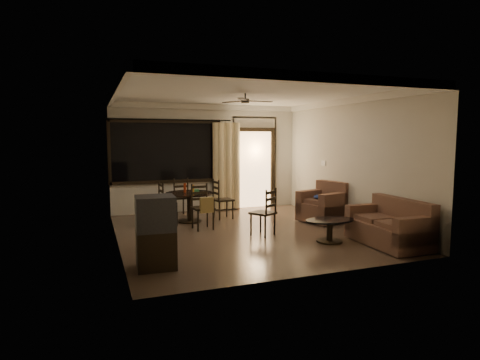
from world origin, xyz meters
name	(u,v)px	position (x,y,z in m)	size (l,w,h in m)	color
ground	(245,232)	(0.00, 0.00, 0.00)	(5.50, 5.50, 0.00)	#7F6651
room_shell	(242,142)	(0.59, 1.77, 1.83)	(5.50, 6.70, 5.50)	beige
dining_table	(189,199)	(-0.82, 1.43, 0.54)	(1.08, 1.08, 0.90)	black
dining_chair_west	(153,212)	(-1.65, 1.34, 0.28)	(0.46, 0.46, 0.95)	black
dining_chair_east	(223,207)	(0.01, 1.51, 0.28)	(0.46, 0.46, 0.95)	black
dining_chair_south	(203,215)	(-0.73, 0.57, 0.31)	(0.46, 0.51, 0.95)	black
dining_chair_north	(179,204)	(-0.90, 2.21, 0.28)	(0.46, 0.46, 0.95)	black
tv_cabinet	(156,232)	(-2.05, -1.65, 0.54)	(0.60, 0.53, 1.08)	black
sofa	(391,227)	(2.10, -1.82, 0.33)	(0.86, 1.55, 0.81)	#44251F
armchair	(324,206)	(2.10, 0.37, 0.37)	(1.10, 1.10, 0.89)	#44251F
coffee_table	(330,227)	(1.19, -1.27, 0.28)	(0.97, 0.58, 0.42)	black
side_chair	(263,221)	(0.25, -0.36, 0.28)	(0.57, 0.57, 0.94)	black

